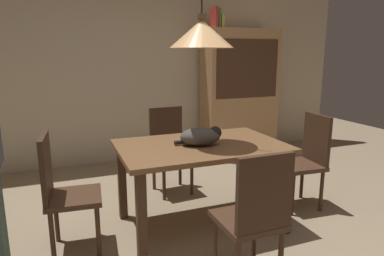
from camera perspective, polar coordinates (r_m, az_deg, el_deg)
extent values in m
plane|color=#998466|center=(2.83, 5.13, -19.86)|extent=(10.00, 10.00, 0.00)
cube|color=beige|center=(4.91, -8.72, 11.55)|extent=(6.40, 0.10, 2.90)
cube|color=brown|center=(2.92, 1.50, -3.08)|extent=(1.40, 0.90, 0.04)
cube|color=#472D1E|center=(2.53, -8.42, -14.86)|extent=(0.07, 0.07, 0.71)
cube|color=#472D1E|center=(3.02, 15.54, -10.53)|extent=(0.07, 0.07, 0.71)
cube|color=#472D1E|center=(3.23, -11.61, -8.78)|extent=(0.07, 0.07, 0.71)
cube|color=#472D1E|center=(3.63, 8.15, -6.28)|extent=(0.07, 0.07, 0.71)
cube|color=#472D1E|center=(2.81, -19.07, -10.92)|extent=(0.43, 0.43, 0.04)
cube|color=#40291B|center=(2.74, -23.23, -6.06)|extent=(0.07, 0.38, 0.48)
cylinder|color=#472D1E|center=(2.75, -15.41, -16.34)|extent=(0.04, 0.04, 0.41)
cylinder|color=#472D1E|center=(3.04, -15.55, -13.49)|extent=(0.04, 0.04, 0.41)
cylinder|color=#472D1E|center=(2.78, -22.31, -16.63)|extent=(0.04, 0.04, 0.41)
cylinder|color=#472D1E|center=(3.06, -21.72, -13.77)|extent=(0.04, 0.04, 0.41)
cube|color=#472D1E|center=(3.73, -3.32, -4.47)|extent=(0.43, 0.43, 0.04)
cube|color=#40291B|center=(3.82, -4.39, -0.02)|extent=(0.38, 0.06, 0.48)
cylinder|color=#472D1E|center=(3.60, -4.70, -8.87)|extent=(0.04, 0.04, 0.41)
cylinder|color=#472D1E|center=(3.72, -0.03, -8.14)|extent=(0.04, 0.04, 0.41)
cylinder|color=#472D1E|center=(3.89, -6.38, -7.30)|extent=(0.04, 0.04, 0.41)
cylinder|color=#472D1E|center=(3.99, -2.01, -6.68)|extent=(0.04, 0.04, 0.41)
cube|color=#472D1E|center=(3.54, 17.44, -5.97)|extent=(0.43, 0.43, 0.04)
cube|color=#40291B|center=(3.57, 20.11, -1.65)|extent=(0.07, 0.38, 0.48)
cylinder|color=#472D1E|center=(3.65, 13.70, -8.89)|extent=(0.04, 0.04, 0.41)
cylinder|color=#472D1E|center=(3.40, 16.45, -10.67)|extent=(0.04, 0.04, 0.41)
cylinder|color=#472D1E|center=(3.82, 17.88, -8.20)|extent=(0.04, 0.04, 0.41)
cylinder|color=#472D1E|center=(3.58, 20.81, -9.81)|extent=(0.04, 0.04, 0.41)
cube|color=#472D1E|center=(2.36, 9.29, -14.94)|extent=(0.40, 0.40, 0.04)
cube|color=#40291B|center=(2.12, 12.07, -10.65)|extent=(0.38, 0.04, 0.48)
cylinder|color=#472D1E|center=(2.66, 10.36, -17.13)|extent=(0.04, 0.04, 0.41)
cylinder|color=#472D1E|center=(2.53, 3.85, -18.69)|extent=(0.04, 0.04, 0.41)
ellipsoid|color=#4C4742|center=(2.87, 1.40, -1.42)|extent=(0.38, 0.28, 0.15)
sphere|color=black|center=(2.89, 3.88, -0.79)|extent=(0.11, 0.11, 0.11)
cylinder|color=black|center=(2.89, -1.25, -2.32)|extent=(0.18, 0.04, 0.04)
cone|color=#E0A86B|center=(2.82, 1.61, 15.46)|extent=(0.52, 0.52, 0.22)
cylinder|color=#513D23|center=(2.83, 1.63, 18.09)|extent=(0.08, 0.08, 0.04)
cube|color=tan|center=(5.14, 7.88, 5.74)|extent=(1.10, 0.44, 1.85)
cube|color=#472D1E|center=(4.92, 9.29, 9.73)|extent=(0.97, 0.01, 0.81)
cube|color=#472D1E|center=(5.31, 7.59, -3.78)|extent=(1.12, 0.45, 0.08)
cube|color=#B73833|center=(4.93, 3.67, 17.95)|extent=(0.04, 0.22, 0.28)
cube|color=#427A4C|center=(4.95, 4.21, 17.81)|extent=(0.03, 0.20, 0.26)
cube|color=gold|center=(4.97, 4.75, 17.31)|extent=(0.04, 0.20, 0.18)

